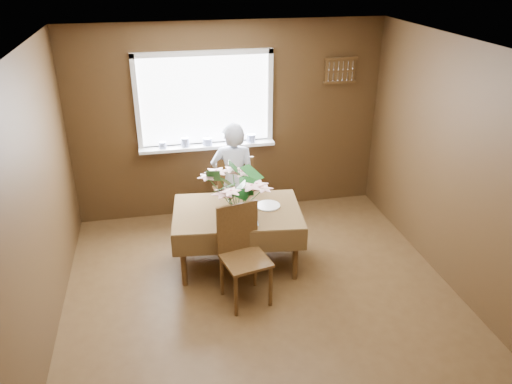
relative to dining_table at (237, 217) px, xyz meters
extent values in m
plane|color=#473018|center=(0.14, -0.90, -0.59)|extent=(4.50, 4.50, 0.00)
plane|color=white|center=(0.14, -0.90, 1.91)|extent=(4.50, 4.50, 0.00)
plane|color=brown|center=(0.14, 1.35, 0.66)|extent=(4.00, 0.00, 4.00)
plane|color=brown|center=(-1.86, -0.90, 0.66)|extent=(0.00, 4.50, 4.50)
plane|color=brown|center=(2.14, -0.90, 0.66)|extent=(0.00, 4.50, 4.50)
cube|color=white|center=(-0.16, 1.33, 0.96)|extent=(1.60, 0.01, 1.10)
cube|color=white|center=(-0.16, 1.32, 1.54)|extent=(1.72, 0.06, 0.06)
cube|color=white|center=(-0.16, 1.32, 0.38)|extent=(1.72, 0.06, 0.06)
cube|color=white|center=(-0.99, 1.32, 0.96)|extent=(0.06, 0.06, 1.22)
cube|color=white|center=(0.67, 1.32, 0.96)|extent=(0.06, 0.06, 1.22)
cube|color=white|center=(-0.16, 1.25, 0.39)|extent=(1.72, 0.20, 0.04)
cylinder|color=white|center=(-0.73, 1.23, 0.45)|extent=(0.09, 0.09, 0.08)
cylinder|color=white|center=(-0.44, 1.23, 0.46)|extent=(0.11, 0.11, 0.12)
cylinder|color=white|center=(-0.16, 1.23, 0.45)|extent=(0.12, 0.12, 0.09)
cylinder|color=white|center=(0.12, 1.23, 0.47)|extent=(0.10, 0.10, 0.13)
cylinder|color=white|center=(0.40, 1.23, 0.46)|extent=(0.11, 0.11, 0.10)
cube|color=#54381B|center=(1.59, 1.32, 1.26)|extent=(0.40, 0.03, 0.30)
cube|color=#54381B|center=(1.59, 1.31, 1.41)|extent=(0.44, 0.04, 0.03)
cube|color=#54381B|center=(1.59, 1.31, 1.11)|extent=(0.44, 0.04, 0.03)
cylinder|color=#54381B|center=(-0.63, -0.30, -0.28)|extent=(0.06, 0.06, 0.62)
cylinder|color=#54381B|center=(0.55, -0.43, -0.28)|extent=(0.06, 0.06, 0.62)
cylinder|color=#54381B|center=(-0.55, 0.44, -0.28)|extent=(0.06, 0.06, 0.62)
cylinder|color=#54381B|center=(0.63, 0.31, -0.28)|extent=(0.06, 0.06, 0.62)
cube|color=#54381B|center=(0.00, 0.00, 0.05)|extent=(1.41, 1.02, 0.04)
cube|color=#463119|center=(0.00, 0.00, 0.07)|extent=(1.47, 1.08, 0.01)
cube|color=#463119|center=(-0.05, -0.46, -0.06)|extent=(1.37, 0.16, 0.25)
cube|color=#463119|center=(0.05, 0.47, -0.06)|extent=(1.37, 0.16, 0.25)
cube|color=#463119|center=(-0.69, 0.08, -0.06)|extent=(0.11, 0.93, 0.25)
cube|color=#463119|center=(0.69, -0.07, -0.06)|extent=(0.11, 0.93, 0.25)
cube|color=#51BDE6|center=(-0.02, -0.22, 0.08)|extent=(0.43, 0.33, 0.01)
cylinder|color=#54381B|center=(0.26, 1.05, -0.36)|extent=(0.04, 0.04, 0.47)
cylinder|color=#54381B|center=(-0.12, 1.03, -0.36)|extent=(0.04, 0.04, 0.47)
cylinder|color=#54381B|center=(0.28, 0.67, -0.36)|extent=(0.04, 0.04, 0.47)
cylinder|color=#54381B|center=(-0.09, 0.65, -0.36)|extent=(0.04, 0.04, 0.47)
cube|color=#54381B|center=(0.08, 0.85, -0.11)|extent=(0.47, 0.47, 0.03)
cube|color=#54381B|center=(0.10, 0.64, 0.17)|extent=(0.44, 0.06, 0.52)
cylinder|color=#54381B|center=(-0.18, -0.91, -0.36)|extent=(0.04, 0.04, 0.46)
cylinder|color=#54381B|center=(0.19, -0.83, -0.36)|extent=(0.04, 0.04, 0.46)
cylinder|color=#54381B|center=(-0.26, -0.55, -0.36)|extent=(0.04, 0.04, 0.46)
cylinder|color=#54381B|center=(0.10, -0.47, -0.36)|extent=(0.04, 0.04, 0.46)
cube|color=#54381B|center=(-0.04, -0.69, -0.12)|extent=(0.52, 0.52, 0.03)
cube|color=#54381B|center=(-0.08, -0.49, 0.16)|extent=(0.43, 0.13, 0.51)
imported|color=white|center=(0.07, 0.64, 0.14)|extent=(0.60, 0.46, 1.47)
cylinder|color=white|center=(-0.04, -0.23, 0.15)|extent=(0.12, 0.12, 0.15)
cylinder|color=#33662D|center=(-0.04, -0.23, 0.27)|extent=(0.07, 0.07, 0.11)
cylinder|color=white|center=(0.35, 0.03, 0.09)|extent=(0.36, 0.36, 0.01)
cube|color=silver|center=(0.07, -0.19, 0.09)|extent=(0.07, 0.23, 0.00)
camera|label=1|loc=(-0.78, -4.75, 2.62)|focal=35.00mm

